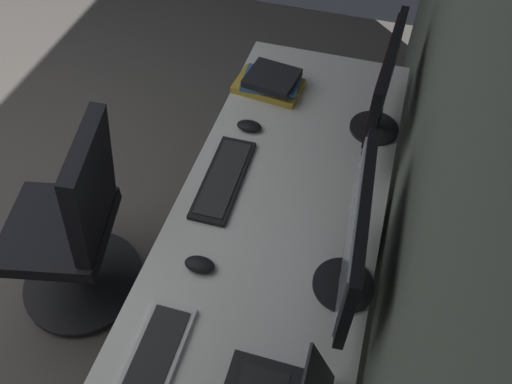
{
  "coord_description": "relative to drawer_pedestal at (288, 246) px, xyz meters",
  "views": [
    {
      "loc": [
        0.88,
        2.15,
        2.21
      ],
      "look_at": [
        -0.11,
        1.86,
        0.95
      ],
      "focal_mm": 36.02,
      "sensor_mm": 36.0,
      "label": 1
    }
  ],
  "objects": [
    {
      "name": "keyboard_spare",
      "position": [
        0.78,
        -0.23,
        0.39
      ],
      "size": [
        0.42,
        0.15,
        0.02
      ],
      "color": "silver",
      "rests_on": "desk"
    },
    {
      "name": "drawer_pedestal",
      "position": [
        0.0,
        0.0,
        0.0
      ],
      "size": [
        0.4,
        0.51,
        0.69
      ],
      "color": "white",
      "rests_on": "ground"
    },
    {
      "name": "book_stack_near",
      "position": [
        -0.53,
        -0.23,
        0.42
      ],
      "size": [
        0.22,
        0.31,
        0.09
      ],
      "color": "gold",
      "rests_on": "desk"
    },
    {
      "name": "monitor_secondary",
      "position": [
        -0.41,
        0.24,
        0.62
      ],
      "size": [
        0.55,
        0.2,
        0.4
      ],
      "color": "black",
      "rests_on": "desk"
    },
    {
      "name": "office_chair",
      "position": [
        0.25,
        -0.85,
        0.11
      ],
      "size": [
        0.56,
        0.59,
        0.97
      ],
      "color": "black",
      "rests_on": "ground"
    },
    {
      "name": "keyboard_main",
      "position": [
        0.03,
        -0.26,
        0.39
      ],
      "size": [
        0.42,
        0.15,
        0.02
      ],
      "color": "black",
      "rests_on": "desk"
    },
    {
      "name": "wall_back",
      "position": [
        0.33,
        0.42,
        0.95
      ],
      "size": [
        4.8,
        0.1,
        2.6
      ],
      "primitive_type": "cube",
      "color": "slate",
      "rests_on": "ground"
    },
    {
      "name": "mouse_spare",
      "position": [
        0.42,
        -0.21,
        0.4
      ],
      "size": [
        0.06,
        0.1,
        0.03
      ],
      "primitive_type": "ellipsoid",
      "color": "black",
      "rests_on": "desk"
    },
    {
      "name": "mouse_main",
      "position": [
        -0.26,
        -0.25,
        0.4
      ],
      "size": [
        0.06,
        0.1,
        0.03
      ],
      "primitive_type": "ellipsoid",
      "color": "black",
      "rests_on": "desk"
    },
    {
      "name": "monitor_primary",
      "position": [
        0.35,
        0.25,
        0.64
      ],
      "size": [
        0.53,
        0.2,
        0.45
      ],
      "color": "black",
      "rests_on": "desk"
    },
    {
      "name": "desk",
      "position": [
        0.23,
        -0.03,
        0.32
      ],
      "size": [
        2.18,
        0.74,
        0.73
      ],
      "color": "white",
      "rests_on": "ground"
    }
  ]
}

